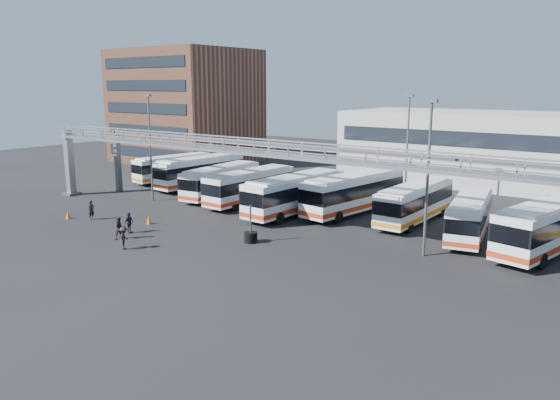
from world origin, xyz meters
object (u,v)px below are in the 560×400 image
Objects in this scene: light_pole_back at (407,143)px; bus_6 at (415,201)px; light_pole_mid at (428,170)px; bus_5 at (354,192)px; tire_stack at (251,236)px; bus_3 at (250,185)px; pedestrian_d at (129,223)px; light_pole_left at (150,142)px; bus_8 at (550,225)px; pedestrian_b at (120,228)px; cone_right at (149,220)px; bus_0 at (175,167)px; pedestrian_a at (91,210)px; bus_2 at (221,180)px; cone_left at (68,215)px; bus_4 at (295,193)px; pedestrian_c at (124,238)px; bus_1 at (200,171)px; bus_7 at (470,215)px.

light_pole_back is 0.97× the size of bus_6.
light_pole_mid is 12.97m from bus_5.
tire_stack is (-7.04, -12.52, -1.29)m from bus_6.
bus_3 is 15.60m from bus_6.
bus_3 is 13.69m from pedestrian_d.
light_pole_left is 0.86× the size of bus_8.
pedestrian_b is at bearing -111.63° from bus_5.
cone_right is (-1.62, -10.93, -1.42)m from bus_3.
bus_8 is (40.88, -4.26, 0.26)m from bus_0.
pedestrian_a reaches higher than cone_right.
tire_stack is at bearing -46.16° from bus_2.
bus_6 reaches higher than pedestrian_a.
pedestrian_b is (-15.22, -17.58, -0.93)m from bus_6.
bus_5 is (14.18, 1.56, 0.19)m from bus_2.
bus_3 is at bearing -7.13° from bus_0.
pedestrian_b is 2.47× the size of cone_left.
bus_4 is 15.91m from pedestrian_c.
pedestrian_d is (7.79, -8.96, -4.93)m from light_pole_left.
cone_left is (-23.96, -16.24, -1.42)m from bus_6.
bus_2 is at bearing -21.93° from bus_1.
pedestrian_d is 0.58× the size of tire_stack.
bus_1 is 6.97× the size of pedestrian_c.
bus_8 is at bearing -0.20° from bus_5.
bus_4 is (-13.62, 4.62, -3.83)m from light_pole_mid.
pedestrian_d is at bearing -134.72° from bus_6.
bus_3 is at bearing -13.50° from pedestrian_d.
pedestrian_d is 2.37× the size of cone_left.
bus_2 is 1.00× the size of bus_3.
bus_4 is 6.77× the size of pedestrian_a.
bus_7 is (5.07, -1.93, -0.07)m from bus_6.
bus_0 is 0.98× the size of bus_6.
bus_5 is (18.38, 6.82, -3.79)m from light_pole_left.
bus_7 is (28.95, 5.19, -4.04)m from light_pole_left.
pedestrian_a reaches higher than pedestrian_b.
bus_8 is at bearing 29.59° from tire_stack.
bus_3 is at bearing 22.40° from pedestrian_b.
pedestrian_a is 1.06× the size of pedestrian_d.
light_pole_back is 27.27m from bus_0.
cone_left is (-34.50, -13.70, -1.60)m from bus_8.
bus_3 reaches higher than bus_0.
bus_4 is 1.11× the size of bus_7.
pedestrian_d is (-21.16, -14.15, -0.89)m from bus_7.
pedestrian_d is at bearing -118.01° from light_pole_back.
light_pole_left is 1.00× the size of bus_0.
pedestrian_d is at bearing -91.41° from bus_3.
pedestrian_b is 0.61× the size of tire_stack.
pedestrian_d is at bearing -158.49° from tire_stack.
bus_2 is 19.77m from bus_6.
pedestrian_c is (9.11, -3.73, -0.04)m from pedestrian_a.
bus_3 is (9.77, -3.17, -0.10)m from bus_1.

